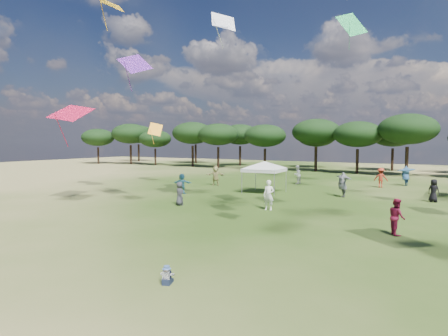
# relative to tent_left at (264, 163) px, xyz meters

# --- Properties ---
(ground) EXTENTS (140.00, 140.00, 0.00)m
(ground) POSITION_rel_tent_left_xyz_m (5.72, -21.95, -2.46)
(ground) COLOR #2E4715
(ground) RESTS_ON ground
(tree_line) EXTENTS (108.78, 17.63, 7.77)m
(tree_line) POSITION_rel_tent_left_xyz_m (8.11, 25.46, 2.96)
(tree_line) COLOR black
(tree_line) RESTS_ON ground
(tent_left) EXTENTS (5.98, 5.98, 2.89)m
(tent_left) POSITION_rel_tent_left_xyz_m (0.00, 0.00, 0.00)
(tent_left) COLOR gray
(tent_left) RESTS_ON ground
(toddler) EXTENTS (0.42, 0.46, 0.57)m
(toddler) POSITION_rel_tent_left_xyz_m (5.55, -19.63, -2.21)
(toddler) COLOR #161E32
(toddler) RESTS_ON ground
(festival_crowd) EXTENTS (30.28, 22.59, 1.92)m
(festival_crowd) POSITION_rel_tent_left_xyz_m (6.57, 1.51, -1.56)
(festival_crowd) COLOR black
(festival_crowd) RESTS_ON ground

